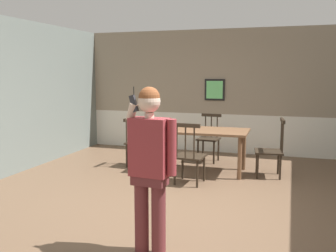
% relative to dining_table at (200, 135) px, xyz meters
% --- Properties ---
extents(ground_plane, '(7.88, 7.88, 0.00)m').
position_rel_dining_table_xyz_m(ground_plane, '(0.13, -1.76, -0.67)').
color(ground_plane, brown).
extents(room_back_partition, '(6.50, 0.17, 2.72)m').
position_rel_dining_table_xyz_m(room_back_partition, '(0.13, 1.83, 0.64)').
color(room_back_partition, gray).
rests_on(room_back_partition, ground_plane).
extents(dining_table, '(1.71, 0.91, 0.77)m').
position_rel_dining_table_xyz_m(dining_table, '(0.00, 0.00, 0.00)').
color(dining_table, brown).
rests_on(dining_table, ground_plane).
extents(chair_near_window, '(0.43, 0.43, 0.93)m').
position_rel_dining_table_xyz_m(chair_near_window, '(-1.23, -0.02, -0.21)').
color(chair_near_window, '#2D2319').
rests_on(chair_near_window, ground_plane).
extents(chair_by_doorway, '(0.50, 0.50, 1.00)m').
position_rel_dining_table_xyz_m(chair_by_doorway, '(0.01, -0.83, -0.19)').
color(chair_by_doorway, '#2D2319').
rests_on(chair_by_doorway, ground_plane).
extents(chair_at_table_head, '(0.51, 0.51, 1.01)m').
position_rel_dining_table_xyz_m(chair_at_table_head, '(1.24, 0.03, -0.20)').
color(chair_at_table_head, '#2D2319').
rests_on(chair_at_table_head, ground_plane).
extents(chair_opposite_corner, '(0.44, 0.44, 0.95)m').
position_rel_dining_table_xyz_m(chair_opposite_corner, '(-0.01, 0.82, -0.20)').
color(chair_opposite_corner, '#2D2319').
rests_on(chair_opposite_corner, ground_plane).
extents(person_figure, '(0.53, 0.23, 1.65)m').
position_rel_dining_table_xyz_m(person_figure, '(0.27, -3.24, 0.26)').
color(person_figure, brown).
rests_on(person_figure, ground_plane).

